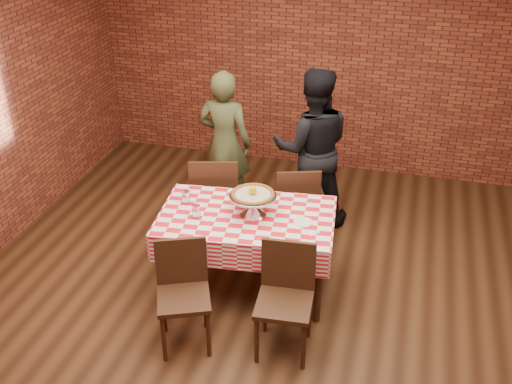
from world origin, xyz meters
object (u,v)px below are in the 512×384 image
(pizza, at_px, (253,195))
(chair_far_right, at_px, (295,204))
(diner_black, at_px, (312,148))
(table, at_px, (247,252))
(chair_near_right, at_px, (284,304))
(water_glass_left, at_px, (196,211))
(pizza_stand, at_px, (253,205))
(chair_far_left, at_px, (216,195))
(water_glass_right, at_px, (186,197))
(condiment_caddy, at_px, (255,193))
(diner_olive, at_px, (225,143))
(chair_near_left, at_px, (184,299))

(pizza, height_order, chair_far_right, pizza)
(pizza, bearing_deg, diner_black, 78.04)
(table, relative_size, chair_near_right, 1.63)
(table, distance_m, pizza, 0.57)
(water_glass_left, distance_m, diner_black, 1.62)
(pizza_stand, height_order, pizza, pizza)
(chair_far_left, height_order, chair_far_right, chair_far_left)
(chair_far_right, relative_size, diner_black, 0.53)
(water_glass_right, bearing_deg, pizza_stand, -3.20)
(condiment_caddy, xyz_separation_m, chair_far_left, (-0.53, 0.46, -0.35))
(water_glass_right, height_order, diner_olive, diner_olive)
(chair_near_left, xyz_separation_m, chair_far_right, (0.53, 1.65, 0.01))
(table, xyz_separation_m, chair_near_right, (0.49, -0.69, 0.07))
(pizza_stand, distance_m, chair_near_left, 1.00)
(table, distance_m, diner_black, 1.42)
(chair_far_left, distance_m, chair_far_right, 0.80)
(chair_far_right, bearing_deg, table, 53.69)
(pizza_stand, height_order, condiment_caddy, pizza_stand)
(table, relative_size, chair_far_right, 1.64)
(water_glass_left, distance_m, condiment_caddy, 0.58)
(chair_near_left, xyz_separation_m, diner_olive, (-0.33, 2.11, 0.35))
(condiment_caddy, relative_size, diner_olive, 0.08)
(diner_olive, bearing_deg, chair_far_right, 153.92)
(water_glass_left, distance_m, diner_olive, 1.44)
(chair_far_right, bearing_deg, chair_far_left, -12.88)
(condiment_caddy, height_order, chair_near_left, condiment_caddy)
(pizza, xyz_separation_m, diner_olive, (-0.65, 1.25, -0.16))
(pizza, bearing_deg, table, -147.57)
(water_glass_right, relative_size, chair_near_left, 0.13)
(chair_far_right, bearing_deg, chair_near_left, 53.39)
(chair_near_right, relative_size, chair_far_left, 0.95)
(water_glass_right, xyz_separation_m, chair_near_left, (0.30, -0.89, -0.37))
(chair_far_left, distance_m, diner_black, 1.08)
(table, distance_m, chair_near_right, 0.85)
(pizza_stand, bearing_deg, water_glass_left, -159.19)
(pizza, height_order, diner_olive, diner_olive)
(chair_near_right, bearing_deg, diner_olive, 114.66)
(water_glass_right, height_order, condiment_caddy, condiment_caddy)
(pizza_stand, xyz_separation_m, diner_olive, (-0.65, 1.25, -0.06))
(pizza_stand, height_order, diner_black, diner_black)
(water_glass_right, height_order, chair_far_right, chair_far_right)
(chair_far_left, bearing_deg, pizza_stand, 113.72)
(pizza_stand, bearing_deg, chair_near_left, -110.47)
(chair_far_left, distance_m, diner_olive, 0.63)
(pizza, relative_size, chair_near_right, 0.41)
(diner_black, bearing_deg, water_glass_left, 48.80)
(water_glass_right, height_order, chair_near_left, chair_near_left)
(chair_near_right, height_order, chair_far_left, chair_far_left)
(water_glass_right, bearing_deg, table, -6.54)
(condiment_caddy, bearing_deg, water_glass_right, -155.76)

